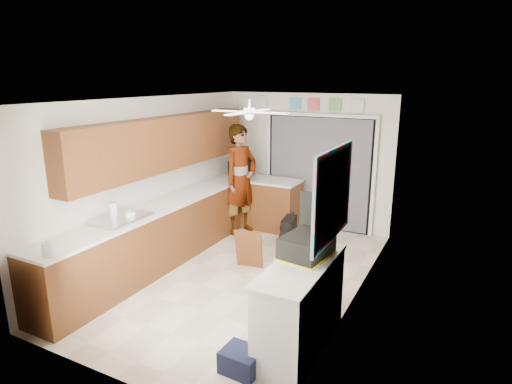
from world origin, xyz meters
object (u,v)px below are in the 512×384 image
at_px(paper_towel_roll, 113,211).
at_px(man, 241,180).
at_px(cup, 130,215).
at_px(microwave, 240,167).
at_px(suitcase, 307,246).
at_px(dog, 289,229).
at_px(cardboard_box, 270,327).
at_px(navy_crate, 241,361).

xyz_separation_m(paper_towel_roll, man, (0.52, 2.56, -0.06)).
bearing_deg(cup, paper_towel_roll, -158.52).
relative_size(microwave, suitcase, 0.93).
height_order(paper_towel_roll, man, man).
relative_size(cup, paper_towel_roll, 0.63).
xyz_separation_m(cup, dog, (1.30, 2.39, -0.74)).
bearing_deg(suitcase, cup, -172.63).
bearing_deg(cup, cardboard_box, -7.45).
bearing_deg(man, dog, -79.13).
distance_m(man, dog, 1.24).
xyz_separation_m(cardboard_box, dog, (-0.91, 2.67, 0.13)).
bearing_deg(dog, suitcase, -72.97).
bearing_deg(microwave, paper_towel_roll, 162.56).
bearing_deg(microwave, man, -164.53).
xyz_separation_m(microwave, man, (0.37, -0.64, -0.09)).
bearing_deg(paper_towel_roll, microwave, 87.26).
bearing_deg(microwave, cardboard_box, -160.95).
height_order(suitcase, dog, suitcase).
xyz_separation_m(cup, paper_towel_roll, (-0.21, -0.08, 0.06)).
height_order(microwave, dog, microwave).
bearing_deg(dog, cardboard_box, -80.75).
distance_m(microwave, navy_crate, 4.73).
height_order(microwave, paper_towel_roll, microwave).
relative_size(cardboard_box, dog, 0.62).
xyz_separation_m(microwave, paper_towel_roll, (-0.15, -3.19, -0.03)).
height_order(cup, man, man).
bearing_deg(cup, dog, 61.48).
xyz_separation_m(cup, cardboard_box, (2.21, -0.29, -0.87)).
bearing_deg(microwave, cup, 166.43).
height_order(microwave, cardboard_box, microwave).
bearing_deg(dog, navy_crate, -84.20).
bearing_deg(cardboard_box, navy_crate, -90.00).
bearing_deg(cardboard_box, dog, 108.84).
distance_m(suitcase, navy_crate, 1.31).
xyz_separation_m(man, dog, (0.99, -0.09, -0.74)).
bearing_deg(navy_crate, paper_towel_roll, 160.76).
bearing_deg(man, microwave, 46.04).
relative_size(suitcase, dog, 0.87).
xyz_separation_m(microwave, navy_crate, (2.27, -4.04, -0.97)).
height_order(cup, cardboard_box, cup).
distance_m(suitcase, cardboard_box, 1.01).
distance_m(cup, dog, 2.82).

